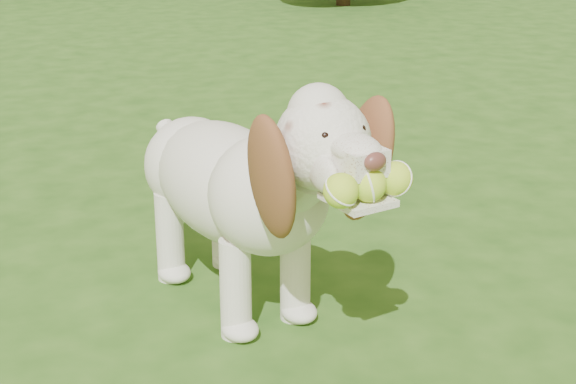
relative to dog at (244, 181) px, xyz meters
name	(u,v)px	position (x,y,z in m)	size (l,w,h in m)	color
ground	(339,346)	(0.21, -0.32, -0.46)	(80.00, 80.00, 0.00)	#234A15
dog	(244,181)	(0.00, 0.00, 0.00)	(0.65, 1.33, 0.87)	silver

